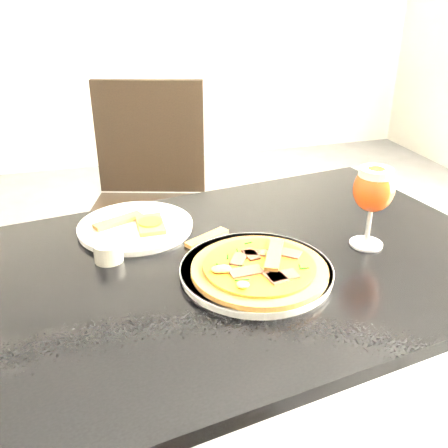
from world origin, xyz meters
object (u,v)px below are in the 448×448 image
object	(u,v)px
pizza	(259,268)
beer_glass	(374,190)
chair_far	(148,200)
dining_table	(242,292)

from	to	relation	value
pizza	beer_glass	world-z (taller)	beer_glass
pizza	beer_glass	bearing A→B (deg)	13.17
chair_far	pizza	xyz separation A→B (m)	(0.10, -0.98, 0.24)
dining_table	pizza	bearing A→B (deg)	-94.68
dining_table	chair_far	xyz separation A→B (m)	(-0.09, 0.89, -0.12)
chair_far	beer_glass	distance (m)	1.05
chair_far	beer_glass	world-z (taller)	chair_far
dining_table	pizza	distance (m)	0.15
chair_far	beer_glass	size ratio (longest dim) A/B	5.01
pizza	chair_far	bearing A→B (deg)	95.66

